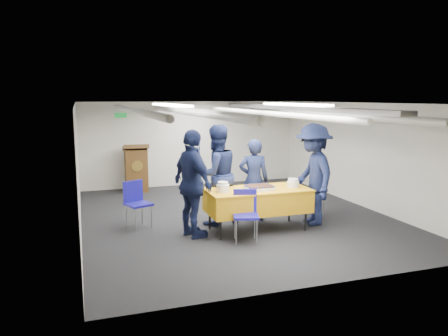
% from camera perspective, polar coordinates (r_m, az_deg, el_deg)
% --- Properties ---
extents(ground, '(7.00, 7.00, 0.00)m').
position_cam_1_polar(ground, '(9.02, 1.39, -6.30)').
color(ground, black).
rests_on(ground, ground).
extents(room_shell, '(6.00, 7.00, 2.30)m').
position_cam_1_polar(room_shell, '(9.13, 1.12, 5.43)').
color(room_shell, silver).
rests_on(room_shell, ground).
extents(serving_table, '(1.87, 0.90, 0.77)m').
position_cam_1_polar(serving_table, '(8.00, 4.40, -4.22)').
color(serving_table, black).
rests_on(serving_table, ground).
extents(sheet_cake, '(0.49, 0.38, 0.09)m').
position_cam_1_polar(sheet_cake, '(7.88, 4.63, -2.55)').
color(sheet_cake, white).
rests_on(sheet_cake, serving_table).
extents(plate_stack_left, '(0.22, 0.22, 0.18)m').
position_cam_1_polar(plate_stack_left, '(7.66, -0.14, -2.53)').
color(plate_stack_left, white).
rests_on(plate_stack_left, serving_table).
extents(plate_stack_right, '(0.22, 0.22, 0.16)m').
position_cam_1_polar(plate_stack_right, '(8.18, 9.01, -1.97)').
color(plate_stack_right, white).
rests_on(plate_stack_right, serving_table).
extents(podium, '(0.62, 0.53, 1.25)m').
position_cam_1_polar(podium, '(11.44, -11.40, -0.01)').
color(podium, brown).
rests_on(podium, ground).
extents(chair_near, '(0.52, 0.52, 0.87)m').
position_cam_1_polar(chair_near, '(7.42, 2.80, -5.49)').
color(chair_near, gray).
rests_on(chair_near, ground).
extents(chair_right, '(0.55, 0.55, 0.87)m').
position_cam_1_polar(chair_right, '(9.13, 11.74, -2.87)').
color(chair_right, gray).
rests_on(chair_right, ground).
extents(chair_left, '(0.55, 0.55, 0.87)m').
position_cam_1_polar(chair_left, '(8.34, -11.42, -4.02)').
color(chair_left, gray).
rests_on(chair_left, ground).
extents(sailor_a, '(0.69, 0.57, 1.62)m').
position_cam_1_polar(sailor_a, '(8.62, 3.89, -1.53)').
color(sailor_a, '#0E1433').
rests_on(sailor_a, ground).
extents(sailor_b, '(1.06, 0.90, 1.91)m').
position_cam_1_polar(sailor_b, '(8.30, -1.05, -0.90)').
color(sailor_b, '#0E1433').
rests_on(sailor_b, ground).
extents(sailor_c, '(0.75, 1.19, 1.88)m').
position_cam_1_polar(sailor_c, '(7.53, -4.11, -2.10)').
color(sailor_c, '#0E1433').
rests_on(sailor_c, ground).
extents(sailor_d, '(0.86, 1.33, 1.93)m').
position_cam_1_polar(sailor_d, '(8.46, 11.57, -0.83)').
color(sailor_d, '#0E1433').
rests_on(sailor_d, ground).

